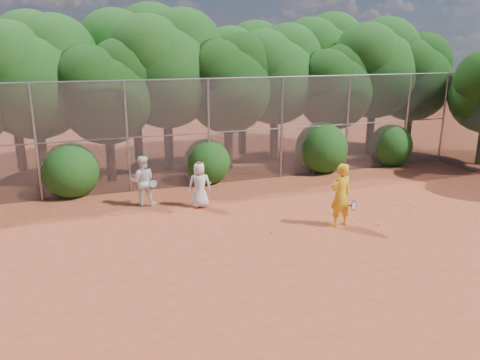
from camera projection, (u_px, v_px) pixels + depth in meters
name	position (u px, v px, depth m)	size (l,w,h in m)	color
ground	(304.00, 238.00, 12.98)	(80.00, 80.00, 0.00)	#A14024
fence_back	(231.00, 130.00, 17.81)	(20.05, 0.09, 4.03)	gray
tree_1	(35.00, 73.00, 17.33)	(4.64, 4.03, 6.35)	black
tree_2	(107.00, 89.00, 17.66)	(3.99, 3.47, 5.47)	black
tree_3	(167.00, 65.00, 19.16)	(4.89, 4.26, 6.70)	black
tree_4	(229.00, 80.00, 19.59)	(4.19, 3.64, 5.73)	black
tree_5	(276.00, 71.00, 21.04)	(4.51, 3.92, 6.17)	black
tree_6	(335.00, 85.00, 21.09)	(3.86, 3.36, 5.29)	black
tree_7	(376.00, 65.00, 22.23)	(4.77, 4.14, 6.53)	black
tree_8	(414.00, 74.00, 22.73)	(4.25, 3.70, 5.82)	black
tree_9	(11.00, 66.00, 19.05)	(4.83, 4.20, 6.62)	black
tree_10	(135.00, 58.00, 20.76)	(5.15, 4.48, 7.06)	black
tree_11	(243.00, 67.00, 22.14)	(4.64, 4.03, 6.35)	black
tree_12	(321.00, 59.00, 24.04)	(5.02, 4.37, 6.88)	black
bush_0	(70.00, 168.00, 16.48)	(2.00, 2.00, 2.00)	#154511
bush_1	(207.00, 160.00, 18.12)	(1.80, 1.80, 1.80)	#154511
bush_2	(321.00, 146.00, 19.68)	(2.20, 2.20, 2.20)	#154511
bush_3	(391.00, 144.00, 20.85)	(1.90, 1.90, 1.90)	#154511
player_yellow	(340.00, 195.00, 13.61)	(0.87, 0.57, 1.90)	yellow
player_teen	(200.00, 185.00, 15.30)	(0.82, 0.61, 1.54)	white
player_white	(142.00, 181.00, 15.45)	(0.92, 0.79, 1.69)	white
ball_0	(353.00, 221.00, 14.15)	(0.07, 0.07, 0.07)	#D2E529
ball_1	(394.00, 205.00, 15.61)	(0.07, 0.07, 0.07)	#D2E529
ball_2	(324.00, 223.00, 14.01)	(0.07, 0.07, 0.07)	#D2E529
ball_3	(378.00, 224.00, 13.90)	(0.07, 0.07, 0.07)	#D2E529
ball_4	(271.00, 232.00, 13.32)	(0.07, 0.07, 0.07)	#D2E529
ball_5	(348.00, 194.00, 16.70)	(0.07, 0.07, 0.07)	#D2E529
ball_6	(415.00, 206.00, 15.48)	(0.07, 0.07, 0.07)	#D2E529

